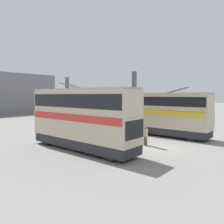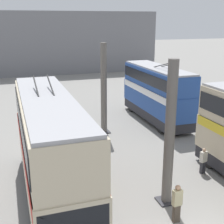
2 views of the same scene
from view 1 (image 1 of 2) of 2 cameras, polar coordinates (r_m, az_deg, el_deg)
The scene contains 10 objects.
ground_plane at distance 20.65m, azimuth 13.03°, elevation -8.96°, with size 240.00×240.00×0.00m, color gray.
support_column_near at distance 21.74m, azimuth 5.77°, elevation 0.87°, with size 0.87×0.87×7.04m.
support_column_far at distance 28.91m, azimuth -11.58°, elevation 1.70°, with size 0.87×0.87×7.04m.
bus_left_near at distance 25.88m, azimuth 14.16°, elevation 0.09°, with size 9.68×2.54×5.61m.
bus_left_far at distance 33.58m, azimuth -6.09°, elevation 1.02°, with size 9.35×2.54×5.40m.
bus_right_far at distance 18.94m, azimuth -7.88°, elevation -0.85°, with size 10.99×2.54×5.92m.
person_aisle_foreground at distance 20.89m, azimuth 8.78°, elevation -6.01°, with size 0.27×0.44×1.82m.
person_by_right_row at distance 22.67m, azimuth -6.76°, elevation -5.37°, with size 0.31×0.46×1.68m.
person_by_left_row at distance 25.97m, azimuth 6.36°, elevation -4.26°, with size 0.36×0.47×1.56m.
oil_drum at distance 21.18m, azimuth -2.63°, elevation -7.20°, with size 0.55×0.55×0.94m.
Camera 1 is at (-9.06, 17.93, 4.77)m, focal length 35.00 mm.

